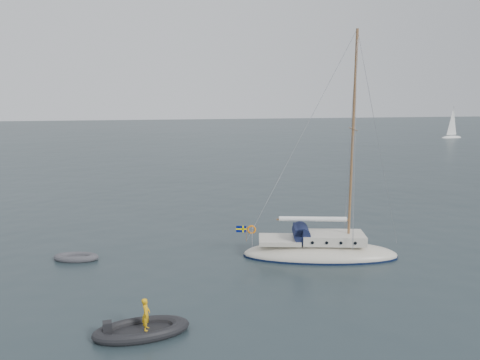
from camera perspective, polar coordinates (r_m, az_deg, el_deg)
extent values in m
plane|color=black|center=(29.00, 2.12, -8.01)|extent=(300.00, 300.00, 0.00)
ellipsoid|color=beige|center=(27.42, 9.76, -8.94)|extent=(8.75, 2.72, 1.46)
cube|color=white|center=(27.35, 11.16, -6.83)|extent=(3.50, 1.85, 0.53)
cube|color=beige|center=(26.44, 5.03, -7.63)|extent=(2.33, 1.85, 0.24)
cylinder|color=#131A38|center=(26.66, 7.58, -6.57)|extent=(0.93, 1.60, 0.93)
cube|color=#131A38|center=(26.55, 7.19, -6.20)|extent=(0.44, 1.60, 0.39)
cylinder|color=#9C6C40|center=(26.62, 13.34, 4.85)|extent=(0.15, 0.15, 11.67)
cylinder|color=#9C6C40|center=(26.57, 13.39, 6.11)|extent=(0.05, 2.14, 0.05)
cylinder|color=#9C6C40|center=(26.65, 8.91, -4.88)|extent=(4.09, 0.10, 0.10)
cylinder|color=white|center=(26.64, 8.91, -4.78)|extent=(3.80, 0.27, 0.27)
cylinder|color=#929299|center=(25.94, 1.72, -6.98)|extent=(0.04, 2.14, 0.04)
torus|color=orange|center=(26.47, 1.33, -6.61)|extent=(0.53, 0.10, 0.53)
cylinder|color=#9C6C40|center=(25.90, 0.98, -7.23)|extent=(0.03, 0.03, 0.88)
cube|color=#020E5D|center=(25.75, 0.34, -6.65)|extent=(0.58, 0.02, 0.37)
cube|color=#FFE201|center=(25.75, 0.34, -6.65)|extent=(0.60, 0.03, 0.09)
cube|color=#FFE201|center=(25.77, 0.57, -6.63)|extent=(0.09, 0.03, 0.39)
cylinder|color=black|center=(27.75, 8.00, -6.47)|extent=(0.18, 0.06, 0.18)
cylinder|color=black|center=(26.08, 9.35, -7.62)|extent=(0.18, 0.06, 0.18)
cylinder|color=black|center=(28.01, 9.52, -6.36)|extent=(0.18, 0.06, 0.18)
cylinder|color=black|center=(26.35, 10.95, -7.49)|extent=(0.18, 0.06, 0.18)
cylinder|color=black|center=(28.29, 11.00, -6.24)|extent=(0.18, 0.06, 0.18)
cylinder|color=black|center=(26.64, 12.51, -7.34)|extent=(0.18, 0.06, 0.18)
cylinder|color=black|center=(28.58, 12.46, -6.12)|extent=(0.18, 0.06, 0.18)
cylinder|color=black|center=(26.96, 14.04, -7.20)|extent=(0.18, 0.06, 0.18)
cube|color=#4B4A50|center=(28.12, -19.34, -8.98)|extent=(1.54, 0.63, 0.09)
cube|color=black|center=(19.35, -11.91, -17.61)|extent=(2.32, 0.97, 0.12)
cube|color=black|center=(19.29, -15.84, -16.88)|extent=(0.34, 0.34, 0.58)
imported|color=#EDAB12|center=(19.04, -11.38, -15.77)|extent=(0.42, 0.54, 1.29)
ellipsoid|color=white|center=(110.14, 24.36, 4.72)|extent=(5.33, 1.78, 0.89)
cylinder|color=#929299|center=(109.90, 24.50, 6.54)|extent=(0.09, 0.09, 6.22)
cone|color=white|center=(109.88, 24.48, 6.54)|extent=(2.84, 2.84, 5.78)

